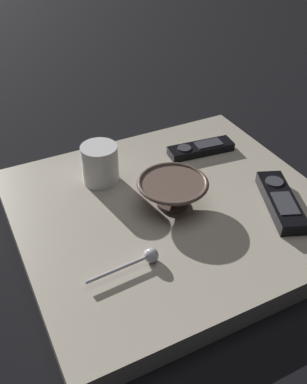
# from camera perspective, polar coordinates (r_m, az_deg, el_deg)

# --- Properties ---
(ground_plane) EXTENTS (6.00, 6.00, 0.00)m
(ground_plane) POSITION_cam_1_polar(r_m,az_deg,el_deg) (0.90, 2.39, -3.83)
(ground_plane) COLOR black
(table) EXTENTS (0.61, 0.56, 0.05)m
(table) POSITION_cam_1_polar(r_m,az_deg,el_deg) (0.89, 2.43, -2.74)
(table) COLOR #B7AD99
(table) RESTS_ON ground
(cereal_bowl) EXTENTS (0.14, 0.14, 0.06)m
(cereal_bowl) POSITION_cam_1_polar(r_m,az_deg,el_deg) (0.86, 2.31, 0.25)
(cereal_bowl) COLOR brown
(cereal_bowl) RESTS_ON table
(coffee_mug) EXTENTS (0.08, 0.08, 0.09)m
(coffee_mug) POSITION_cam_1_polar(r_m,az_deg,el_deg) (0.92, -7.07, 3.68)
(coffee_mug) COLOR white
(coffee_mug) RESTS_ON table
(teaspoon) EXTENTS (0.14, 0.03, 0.03)m
(teaspoon) POSITION_cam_1_polar(r_m,az_deg,el_deg) (0.75, -1.10, -8.68)
(teaspoon) COLOR silver
(teaspoon) RESTS_ON table
(tv_remote_near) EXTENTS (0.12, 0.18, 0.03)m
(tv_remote_near) POSITION_cam_1_polar(r_m,az_deg,el_deg) (0.90, 16.43, -1.16)
(tv_remote_near) COLOR black
(tv_remote_near) RESTS_ON table
(tv_remote_far) EXTENTS (0.16, 0.06, 0.02)m
(tv_remote_far) POSITION_cam_1_polar(r_m,az_deg,el_deg) (1.03, 6.26, 5.73)
(tv_remote_far) COLOR black
(tv_remote_far) RESTS_ON table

